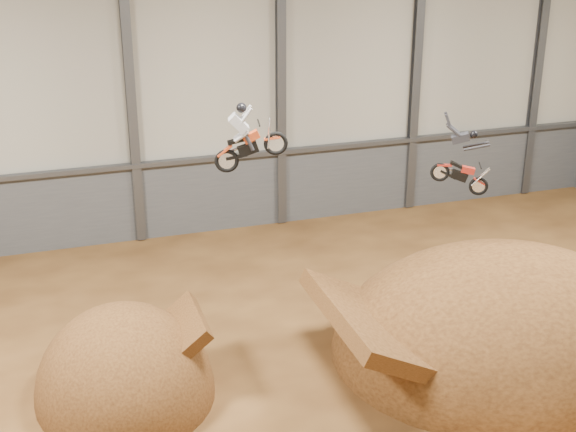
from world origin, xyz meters
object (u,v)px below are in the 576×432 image
object	(u,v)px
landing_ramp	(501,349)
fmx_rider_a	(255,130)
fmx_rider_b	(458,155)
takeoff_ramp	(126,392)

from	to	relation	value
landing_ramp	fmx_rider_a	size ratio (longest dim) A/B	5.22
landing_ramp	fmx_rider_b	xyz separation A→B (m)	(-1.36, 1.61, 6.62)
fmx_rider_a	takeoff_ramp	bearing A→B (deg)	-162.07
landing_ramp	fmx_rider_a	bearing A→B (deg)	167.33
landing_ramp	fmx_rider_b	world-z (taller)	fmx_rider_b
takeoff_ramp	landing_ramp	world-z (taller)	landing_ramp
landing_ramp	fmx_rider_a	world-z (taller)	fmx_rider_a
takeoff_ramp	fmx_rider_b	world-z (taller)	fmx_rider_b
takeoff_ramp	fmx_rider_a	xyz separation A→B (m)	(4.47, 0.50, 8.00)
fmx_rider_b	takeoff_ramp	bearing A→B (deg)	-153.77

